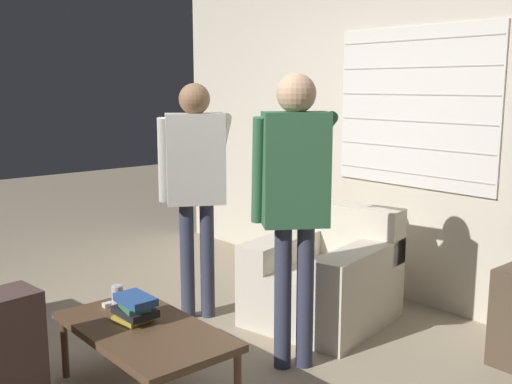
{
  "coord_description": "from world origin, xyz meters",
  "views": [
    {
      "loc": [
        2.84,
        -1.78,
        1.64
      ],
      "look_at": [
        0.12,
        0.56,
        1.0
      ],
      "focal_mm": 42.0,
      "sensor_mm": 36.0,
      "label": 1
    }
  ],
  "objects_px": {
    "armchair_beige": "(326,277)",
    "coffee_table": "(145,334)",
    "person_left_standing": "(196,172)",
    "spare_remote": "(114,303)",
    "person_right_standing": "(295,186)",
    "book_stack": "(135,308)",
    "soda_can": "(118,296)"
  },
  "relations": [
    {
      "from": "person_left_standing",
      "to": "armchair_beige",
      "type": "bearing_deg",
      "value": -12.93
    },
    {
      "from": "coffee_table",
      "to": "person_right_standing",
      "type": "distance_m",
      "value": 1.14
    },
    {
      "from": "coffee_table",
      "to": "soda_can",
      "type": "height_order",
      "value": "soda_can"
    },
    {
      "from": "armchair_beige",
      "to": "person_left_standing",
      "type": "relative_size",
      "value": 0.64
    },
    {
      "from": "person_left_standing",
      "to": "book_stack",
      "type": "relative_size",
      "value": 6.53
    },
    {
      "from": "person_right_standing",
      "to": "soda_can",
      "type": "height_order",
      "value": "person_right_standing"
    },
    {
      "from": "coffee_table",
      "to": "person_right_standing",
      "type": "height_order",
      "value": "person_right_standing"
    },
    {
      "from": "armchair_beige",
      "to": "book_stack",
      "type": "relative_size",
      "value": 4.17
    },
    {
      "from": "armchair_beige",
      "to": "coffee_table",
      "type": "height_order",
      "value": "armchair_beige"
    },
    {
      "from": "person_left_standing",
      "to": "person_right_standing",
      "type": "bearing_deg",
      "value": -60.52
    },
    {
      "from": "person_left_standing",
      "to": "spare_remote",
      "type": "xyz_separation_m",
      "value": [
        0.35,
        -0.83,
        -0.65
      ]
    },
    {
      "from": "person_right_standing",
      "to": "soda_can",
      "type": "bearing_deg",
      "value": 175.82
    },
    {
      "from": "person_right_standing",
      "to": "person_left_standing",
      "type": "bearing_deg",
      "value": 122.53
    },
    {
      "from": "person_left_standing",
      "to": "book_stack",
      "type": "bearing_deg",
      "value": -112.83
    },
    {
      "from": "armchair_beige",
      "to": "person_left_standing",
      "type": "bearing_deg",
      "value": 34.84
    },
    {
      "from": "coffee_table",
      "to": "book_stack",
      "type": "bearing_deg",
      "value": 176.87
    },
    {
      "from": "coffee_table",
      "to": "spare_remote",
      "type": "distance_m",
      "value": 0.4
    },
    {
      "from": "armchair_beige",
      "to": "coffee_table",
      "type": "bearing_deg",
      "value": 82.7
    },
    {
      "from": "book_stack",
      "to": "coffee_table",
      "type": "bearing_deg",
      "value": -3.13
    },
    {
      "from": "coffee_table",
      "to": "soda_can",
      "type": "bearing_deg",
      "value": 173.72
    },
    {
      "from": "person_right_standing",
      "to": "spare_remote",
      "type": "relative_size",
      "value": 13.08
    },
    {
      "from": "person_right_standing",
      "to": "soda_can",
      "type": "relative_size",
      "value": 13.54
    },
    {
      "from": "person_right_standing",
      "to": "armchair_beige",
      "type": "bearing_deg",
      "value": 62.32
    },
    {
      "from": "person_left_standing",
      "to": "person_right_standing",
      "type": "relative_size",
      "value": 0.97
    },
    {
      "from": "coffee_table",
      "to": "book_stack",
      "type": "distance_m",
      "value": 0.15
    },
    {
      "from": "coffee_table",
      "to": "person_left_standing",
      "type": "xyz_separation_m",
      "value": [
        -0.74,
        0.86,
        0.7
      ]
    },
    {
      "from": "armchair_beige",
      "to": "person_right_standing",
      "type": "height_order",
      "value": "person_right_standing"
    },
    {
      "from": "armchair_beige",
      "to": "coffee_table",
      "type": "relative_size",
      "value": 1.01
    },
    {
      "from": "person_left_standing",
      "to": "spare_remote",
      "type": "relative_size",
      "value": 12.7
    },
    {
      "from": "coffee_table",
      "to": "spare_remote",
      "type": "xyz_separation_m",
      "value": [
        -0.4,
        0.03,
        0.05
      ]
    },
    {
      "from": "person_left_standing",
      "to": "book_stack",
      "type": "height_order",
      "value": "person_left_standing"
    },
    {
      "from": "person_right_standing",
      "to": "book_stack",
      "type": "height_order",
      "value": "person_right_standing"
    }
  ]
}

